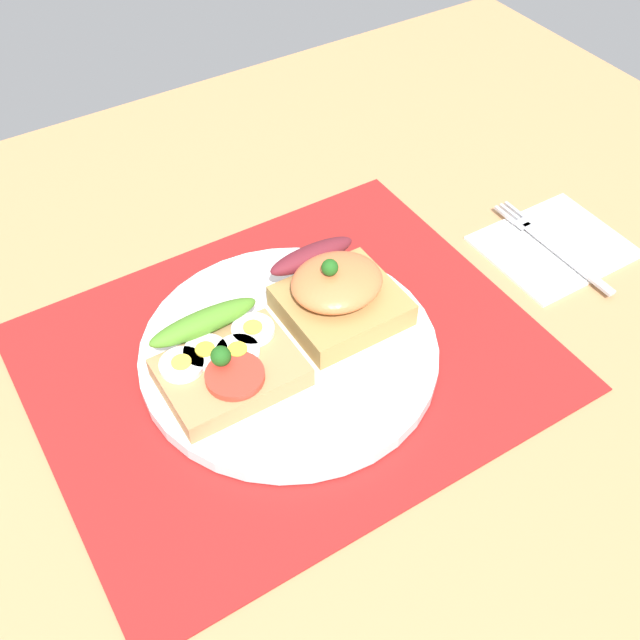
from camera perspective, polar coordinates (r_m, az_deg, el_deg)
ground_plane at (r=64.72cm, az=-2.26°, el=-3.83°), size 120.00×90.00×3.20cm
placemat at (r=63.38cm, az=-2.31°, el=-2.82°), size 40.73×33.16×0.30cm
plate at (r=62.81cm, az=-2.33°, el=-2.37°), size 24.56×24.56×1.21cm
sandwich_egg_tomato at (r=59.83cm, az=-7.14°, el=-3.10°), size 10.62×9.32×4.03cm
sandwich_salmon at (r=63.58cm, az=1.26°, el=2.13°), size 9.55×10.17×6.08cm
napkin at (r=76.51cm, az=17.13°, el=5.39°), size 13.08×11.01×0.60cm
fork at (r=75.80cm, az=16.80°, el=5.51°), size 1.62×15.00×0.32cm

